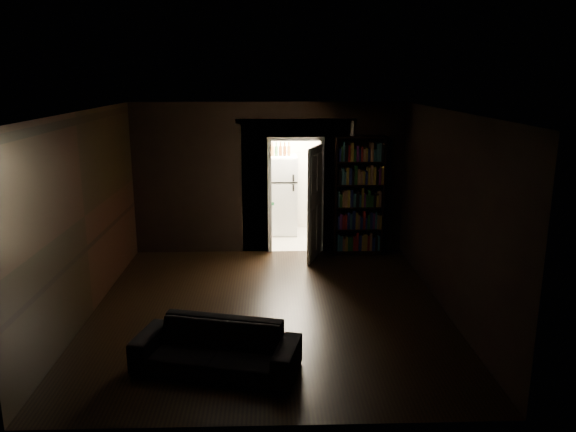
% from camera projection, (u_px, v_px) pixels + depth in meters
% --- Properties ---
extents(ground, '(5.50, 5.50, 0.00)m').
position_uv_depth(ground, '(269.00, 309.00, 8.04)').
color(ground, black).
rests_on(ground, ground).
extents(room_walls, '(5.02, 5.61, 2.84)m').
position_uv_depth(room_walls, '(268.00, 180.00, 8.67)').
color(room_walls, black).
rests_on(room_walls, ground).
extents(kitchen_alcove, '(2.20, 1.80, 2.60)m').
position_uv_depth(kitchen_alcove, '(293.00, 178.00, 11.51)').
color(kitchen_alcove, beige).
rests_on(kitchen_alcove, ground).
extents(sofa, '(1.99, 1.23, 0.71)m').
position_uv_depth(sofa, '(216.00, 341.00, 6.32)').
color(sofa, black).
rests_on(sofa, ground).
extents(bookshelf, '(0.95, 0.52, 2.20)m').
position_uv_depth(bookshelf, '(359.00, 196.00, 10.33)').
color(bookshelf, black).
rests_on(bookshelf, ground).
extents(refrigerator, '(0.87, 0.82, 1.65)m').
position_uv_depth(refrigerator, '(279.00, 195.00, 11.75)').
color(refrigerator, white).
rests_on(refrigerator, ground).
extents(door, '(0.33, 0.82, 2.05)m').
position_uv_depth(door, '(315.00, 203.00, 10.07)').
color(door, silver).
rests_on(door, ground).
extents(figurine, '(0.11, 0.11, 0.27)m').
position_uv_depth(figurine, '(352.00, 128.00, 10.05)').
color(figurine, silver).
rests_on(figurine, bookshelf).
extents(bottles, '(0.69, 0.36, 0.29)m').
position_uv_depth(bottles, '(276.00, 149.00, 11.48)').
color(bottles, black).
rests_on(bottles, refrigerator).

